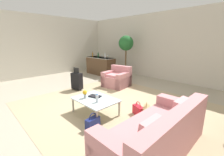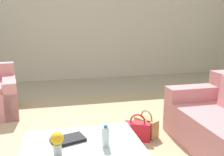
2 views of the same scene
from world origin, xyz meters
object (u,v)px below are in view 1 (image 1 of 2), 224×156
(water_bottle, at_px, (97,98))
(handbag_red, at_px, (138,110))
(flower_vase, at_px, (85,93))
(handbag_navy, at_px, (93,123))
(wine_bottle_green, at_px, (98,55))
(wine_glass_leftmost, at_px, (93,55))
(armchair, at_px, (117,79))
(suitcase_black, at_px, (77,81))
(wine_glass_rightmost, at_px, (108,56))
(wine_glass_left_of_centre, at_px, (98,55))
(handbag_tan, at_px, (146,111))
(bar_console, at_px, (100,66))
(wine_bottle_clear, at_px, (105,56))
(couch, at_px, (159,136))
(coffee_table, at_px, (95,100))
(wine_bottle_amber, at_px, (93,55))
(wine_glass_right_of_centre, at_px, (102,56))
(potted_ficus, at_px, (126,47))
(coffee_table_book, at_px, (95,96))

(water_bottle, distance_m, handbag_red, 1.07)
(flower_vase, height_order, handbag_navy, flower_vase)
(wine_bottle_green, bearing_deg, wine_glass_leftmost, 171.71)
(armchair, height_order, handbag_red, armchair)
(suitcase_black, bearing_deg, wine_glass_rightmost, 110.23)
(wine_glass_left_of_centre, relative_size, wine_glass_rightmost, 1.00)
(handbag_tan, bearing_deg, bar_console, 152.87)
(wine_glass_rightmost, bearing_deg, wine_bottle_clear, -120.62)
(wine_glass_left_of_centre, bearing_deg, handbag_navy, -40.43)
(handbag_tan, bearing_deg, wine_bottle_green, 154.23)
(couch, relative_size, handbag_red, 5.91)
(coffee_table, relative_size, flower_vase, 5.28)
(couch, bearing_deg, armchair, 143.85)
(water_bottle, height_order, suitcase_black, suitcase_black)
(flower_vase, bearing_deg, couch, 1.43)
(armchair, relative_size, wine_glass_leftmost, 6.81)
(water_bottle, bearing_deg, flower_vase, -173.21)
(water_bottle, bearing_deg, wine_bottle_clear, 135.86)
(wine_glass_rightmost, height_order, handbag_tan, wine_glass_rightmost)
(handbag_navy, relative_size, handbag_tan, 1.00)
(flower_vase, distance_m, handbag_navy, 0.86)
(bar_console, bearing_deg, wine_bottle_green, -94.36)
(suitcase_black, bearing_deg, handbag_tan, 2.39)
(wine_bottle_amber, xyz_separation_m, handbag_navy, (4.49, -3.42, -0.93))
(water_bottle, height_order, bar_console, bar_console)
(wine_glass_right_of_centre, bearing_deg, handbag_navy, -42.99)
(handbag_red, distance_m, potted_ficus, 4.44)
(flower_vase, relative_size, suitcase_black, 0.24)
(coffee_table_book, distance_m, handbag_navy, 0.85)
(wine_glass_rightmost, relative_size, wine_bottle_clear, 0.51)
(handbag_tan, bearing_deg, couch, -47.57)
(wine_glass_right_of_centre, bearing_deg, wine_bottle_clear, -16.34)
(coffee_table_book, xyz_separation_m, wine_glass_rightmost, (-2.77, 3.03, 0.63))
(water_bottle, relative_size, wine_glass_rightmost, 1.32)
(handbag_navy, distance_m, potted_ficus, 5.13)
(wine_bottle_amber, bearing_deg, coffee_table, -36.55)
(wine_glass_right_of_centre, relative_size, wine_bottle_clear, 0.51)
(wine_bottle_green, bearing_deg, coffee_table, -40.27)
(coffee_table, xyz_separation_m, wine_glass_right_of_centre, (-3.30, 3.07, 0.69))
(wine_glass_left_of_centre, xyz_separation_m, wine_bottle_amber, (-0.31, -0.14, 0.01))
(suitcase_black, height_order, handbag_navy, suitcase_black)
(wine_glass_leftmost, bearing_deg, wine_bottle_clear, -4.39)
(wine_bottle_clear, relative_size, potted_ficus, 0.14)
(bar_console, bearing_deg, coffee_table, -41.53)
(handbag_tan, bearing_deg, wine_glass_right_of_centre, 152.08)
(bar_console, distance_m, wine_glass_rightmost, 0.83)
(armchair, bearing_deg, handbag_red, -34.63)
(handbag_tan, bearing_deg, handbag_navy, -110.26)
(potted_ficus, bearing_deg, wine_glass_rightmost, -139.30)
(handbag_red, bearing_deg, water_bottle, -125.60)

